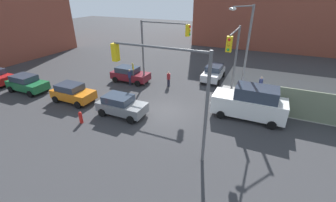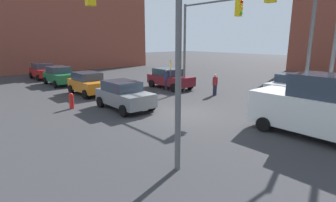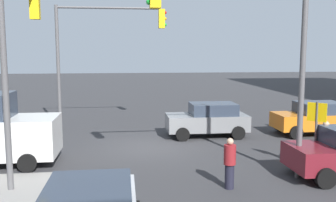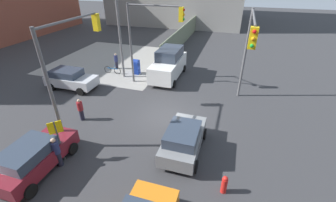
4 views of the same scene
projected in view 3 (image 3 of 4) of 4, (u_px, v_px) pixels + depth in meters
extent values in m
plane|color=#333335|center=(150.00, 147.00, 16.13)|extent=(120.00, 120.00, 0.00)
cylinder|color=#59595B|center=(302.00, 78.00, 11.81)|extent=(0.18, 0.18, 6.50)
sphere|color=green|center=(149.00, 2.00, 10.95)|extent=(0.18, 0.18, 0.18)
cylinder|color=#59595B|center=(58.00, 68.00, 19.61)|extent=(0.18, 0.18, 6.50)
cylinder|color=#59595B|center=(110.00, 8.00, 19.53)|extent=(5.46, 0.12, 0.12)
cube|color=yellow|center=(162.00, 19.00, 19.92)|extent=(0.32, 0.36, 1.00)
sphere|color=red|center=(165.00, 13.00, 19.90)|extent=(0.18, 0.18, 0.18)
sphere|color=orange|center=(165.00, 19.00, 19.94)|extent=(0.18, 0.18, 0.18)
sphere|color=green|center=(165.00, 25.00, 19.98)|extent=(0.18, 0.18, 0.18)
cylinder|color=#59595B|center=(5.00, 81.00, 10.75)|extent=(0.18, 0.18, 6.50)
cube|color=yellow|center=(35.00, 6.00, 14.56)|extent=(0.36, 0.32, 1.00)
sphere|color=orange|center=(36.00, 7.00, 14.74)|extent=(0.18, 0.18, 0.18)
sphere|color=green|center=(36.00, 15.00, 14.78)|extent=(0.18, 0.18, 0.18)
cylinder|color=#4C4C4C|center=(316.00, 137.00, 12.79)|extent=(0.08, 0.08, 2.40)
cube|color=yellow|center=(317.00, 112.00, 12.68)|extent=(0.48, 0.48, 0.64)
cylinder|color=red|center=(235.00, 119.00, 20.80)|extent=(0.26, 0.26, 0.80)
sphere|color=red|center=(235.00, 111.00, 20.75)|extent=(0.24, 0.24, 0.24)
cube|color=orange|center=(313.00, 121.00, 18.60)|extent=(3.81, 1.80, 0.75)
cube|color=#2D3847|center=(319.00, 108.00, 18.55)|extent=(2.13, 1.58, 0.55)
cylinder|color=black|center=(296.00, 132.00, 17.61)|extent=(0.64, 0.22, 0.64)
cylinder|color=black|center=(280.00, 125.00, 19.38)|extent=(0.64, 0.22, 0.64)
cylinder|color=black|center=(327.00, 124.00, 19.69)|extent=(0.64, 0.22, 0.64)
cylinder|color=black|center=(326.00, 178.00, 11.20)|extent=(0.64, 0.22, 0.64)
cylinder|color=black|center=(298.00, 161.00, 12.98)|extent=(0.64, 0.22, 0.64)
cube|color=slate|center=(207.00, 122.00, 18.21)|extent=(3.88, 1.80, 0.75)
cube|color=#2D3847|center=(213.00, 109.00, 18.17)|extent=(2.17, 1.58, 0.55)
cylinder|color=black|center=(183.00, 134.00, 17.22)|extent=(0.64, 0.22, 0.64)
cylinder|color=black|center=(177.00, 127.00, 18.99)|extent=(0.64, 0.22, 0.64)
cylinder|color=black|center=(238.00, 133.00, 17.53)|extent=(0.64, 0.22, 0.64)
cylinder|color=black|center=(228.00, 125.00, 19.30)|extent=(0.64, 0.22, 0.64)
cylinder|color=black|center=(41.00, 147.00, 14.83)|extent=(0.64, 0.22, 0.64)
cylinder|color=black|center=(27.00, 163.00, 12.76)|extent=(0.64, 0.22, 0.64)
cylinder|color=maroon|center=(230.00, 155.00, 11.11)|extent=(0.36, 0.36, 0.59)
sphere|color=tan|center=(230.00, 141.00, 11.06)|extent=(0.20, 0.20, 0.20)
cylinder|color=#1E1E2D|center=(229.00, 176.00, 11.19)|extent=(0.28, 0.28, 0.75)
cylinder|color=navy|center=(325.00, 137.00, 12.92)|extent=(0.36, 0.36, 0.66)
sphere|color=tan|center=(326.00, 124.00, 12.86)|extent=(0.22, 0.22, 0.22)
cylinder|color=#1E1E2D|center=(324.00, 158.00, 13.01)|extent=(0.28, 0.28, 0.83)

